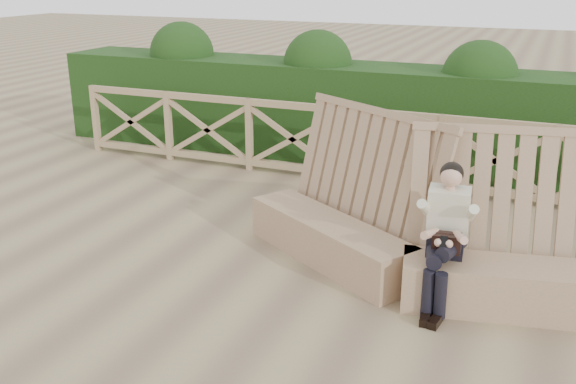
% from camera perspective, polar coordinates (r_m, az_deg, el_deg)
% --- Properties ---
extents(ground, '(60.00, 60.00, 0.00)m').
position_cam_1_polar(ground, '(6.12, 0.27, -9.38)').
color(ground, brown).
rests_on(ground, ground).
extents(bench, '(4.06, 1.77, 1.59)m').
position_cam_1_polar(bench, '(6.39, 11.85, -4.51)').
color(bench, '#866A4C').
rests_on(bench, ground).
extents(woman, '(0.38, 0.79, 1.33)m').
position_cam_1_polar(woman, '(5.89, 13.82, -3.35)').
color(woman, black).
rests_on(woman, ground).
extents(guardrail, '(10.10, 0.09, 1.10)m').
position_cam_1_polar(guardrail, '(9.02, 8.86, 3.79)').
color(guardrail, '#8E7352').
rests_on(guardrail, ground).
extents(hedge, '(12.00, 1.20, 1.50)m').
position_cam_1_polar(hedge, '(10.11, 10.63, 6.53)').
color(hedge, black).
rests_on(hedge, ground).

